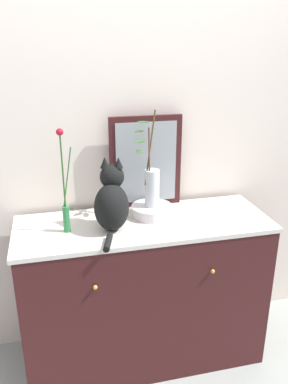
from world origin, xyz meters
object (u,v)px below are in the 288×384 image
Objects in this scene: vase_glass_clear at (151,185)px; cat_sitting at (112,201)px; mirror_leaning at (146,162)px; sideboard at (144,292)px; vase_slim_green at (65,199)px; bowl_porcelain at (152,211)px.

cat_sitting is at bearing -154.64° from vase_glass_clear.
sideboard is at bearing -105.97° from mirror_leaning.
bowl_porcelain is (0.49, 0.09, -0.15)m from vase_slim_green.
vase_slim_green is at bearing -169.01° from bowl_porcelain.
vase_glass_clear is at bearing 52.01° from sideboard.
vase_slim_green is at bearing -152.80° from mirror_leaning.
cat_sitting is 0.30m from bowl_porcelain.
cat_sitting is at bearing -4.82° from vase_slim_green.
vase_glass_clear is at bearing -91.70° from mirror_leaning.
mirror_leaning is at bearing 47.23° from cat_sitting.
vase_glass_clear reaches higher than vase_slim_green.
sideboard is 3.70× the size of cat_sitting.
bowl_porcelain is at bearing -90.53° from mirror_leaning.
cat_sitting reaches higher than bowl_porcelain.
cat_sitting is 0.71× the size of vase_glass_clear.
vase_slim_green is 2.32× the size of bowl_porcelain.
cat_sitting is (-0.25, -0.27, -0.12)m from mirror_leaning.
mirror_leaning is 0.56m from vase_slim_green.
mirror_leaning is 0.18m from vase_glass_clear.
vase_glass_clear is at bearing 146.33° from bowl_porcelain.
sideboard is 2.59× the size of mirror_leaning.
sideboard is 5.98× the size of bowl_porcelain.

